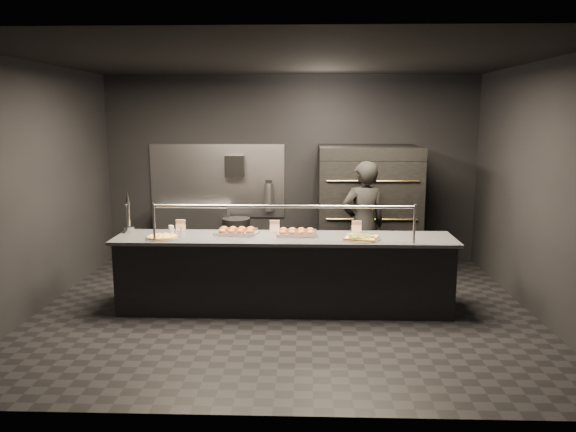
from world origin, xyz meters
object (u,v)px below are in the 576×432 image
object	(u,v)px
service_counter	(284,273)
square_pizza	(361,238)
beer_tap	(129,221)
worker	(363,225)
slider_tray_b	(297,232)
prep_shelf	(193,234)
trash_bin	(237,241)
slider_tray_a	(237,231)
round_pizza	(162,237)
pizza_oven	(367,208)
towel_dispenser	(235,166)
fire_extinguisher	(269,196)

from	to	relation	value
service_counter	square_pizza	size ratio (longest dim) A/B	8.98
beer_tap	worker	size ratio (longest dim) A/B	0.29
beer_tap	slider_tray_b	bearing A→B (deg)	-1.85
prep_shelf	trash_bin	xyz separation A→B (m)	(0.74, -0.19, -0.08)
service_counter	slider_tray_b	xyz separation A→B (m)	(0.15, 0.11, 0.49)
service_counter	slider_tray_a	xyz separation A→B (m)	(-0.60, 0.15, 0.49)
round_pizza	square_pizza	bearing A→B (deg)	0.50
trash_bin	slider_tray_a	bearing A→B (deg)	-82.53
pizza_oven	square_pizza	size ratio (longest dim) A/B	4.18
towel_dispenser	slider_tray_a	world-z (taller)	towel_dispenser
pizza_oven	towel_dispenser	size ratio (longest dim) A/B	5.46
towel_dispenser	fire_extinguisher	bearing A→B (deg)	1.04
pizza_oven	prep_shelf	xyz separation A→B (m)	(-2.80, 0.42, -0.52)
trash_bin	prep_shelf	bearing A→B (deg)	165.55
slider_tray_b	towel_dispenser	bearing A→B (deg)	114.64
towel_dispenser	fire_extinguisher	distance (m)	0.74
prep_shelf	beer_tap	world-z (taller)	beer_tap
towel_dispenser	prep_shelf	bearing A→B (deg)	-174.29
round_pizza	slider_tray_b	world-z (taller)	slider_tray_b
slider_tray_a	trash_bin	xyz separation A→B (m)	(-0.26, 1.98, -0.58)
worker	square_pizza	bearing A→B (deg)	66.45
beer_tap	slider_tray_b	size ratio (longest dim) A/B	0.99
round_pizza	trash_bin	size ratio (longest dim) A/B	0.54
fire_extinguisher	slider_tray_b	size ratio (longest dim) A/B	0.97
pizza_oven	towel_dispenser	distance (m)	2.23
pizza_oven	service_counter	bearing A→B (deg)	-122.27
worker	fire_extinguisher	bearing A→B (deg)	-62.54
slider_tray_a	worker	size ratio (longest dim) A/B	0.32
pizza_oven	beer_tap	distance (m)	3.59
square_pizza	trash_bin	bearing A→B (deg)	128.25
towel_dispenser	round_pizza	world-z (taller)	towel_dispenser
pizza_oven	beer_tap	world-z (taller)	pizza_oven
pizza_oven	worker	xyz separation A→B (m)	(-0.15, -0.93, -0.09)
service_counter	prep_shelf	distance (m)	2.82
prep_shelf	fire_extinguisher	bearing A→B (deg)	3.66
pizza_oven	fire_extinguisher	world-z (taller)	pizza_oven
towel_dispenser	beer_tap	xyz separation A→B (m)	(-1.05, -2.22, -0.48)
pizza_oven	fire_extinguisher	bearing A→B (deg)	162.11
fire_extinguisher	slider_tray_a	bearing A→B (deg)	-96.25
service_counter	fire_extinguisher	bearing A→B (deg)	98.30
prep_shelf	towel_dispenser	distance (m)	1.31
pizza_oven	slider_tray_b	bearing A→B (deg)	-120.37
service_counter	fire_extinguisher	distance (m)	2.50
pizza_oven	fire_extinguisher	xyz separation A→B (m)	(-1.55, 0.50, 0.09)
round_pizza	prep_shelf	bearing A→B (deg)	93.49
service_counter	prep_shelf	size ratio (longest dim) A/B	3.42
beer_tap	slider_tray_a	world-z (taller)	beer_tap
slider_tray_a	service_counter	bearing A→B (deg)	-14.17
square_pizza	worker	size ratio (longest dim) A/B	0.26
prep_shelf	slider_tray_a	distance (m)	2.44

